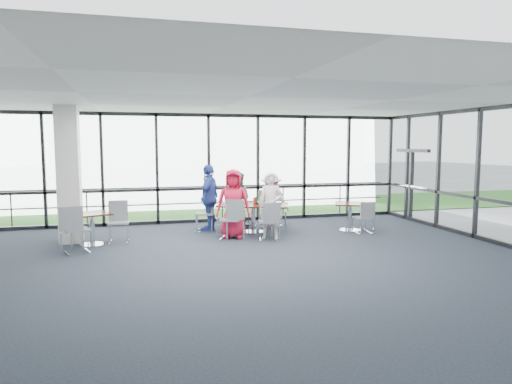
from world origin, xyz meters
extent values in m
cube|color=#1C232C|center=(0.00, 0.00, -0.01)|extent=(12.00, 10.00, 0.02)
cube|color=silver|center=(0.00, 0.00, 3.20)|extent=(12.00, 10.00, 0.04)
cube|color=silver|center=(0.00, -5.00, 1.60)|extent=(12.00, 0.10, 3.20)
cube|color=white|center=(0.00, 5.00, 1.60)|extent=(12.00, 0.10, 3.20)
cube|color=white|center=(6.00, 0.00, 1.60)|extent=(0.10, 10.00, 3.20)
cube|color=black|center=(6.00, 3.75, 1.05)|extent=(0.12, 1.60, 2.10)
cube|color=white|center=(-3.60, 3.00, 1.60)|extent=(0.50, 0.50, 3.20)
cube|color=slate|center=(0.00, 10.00, -0.02)|extent=(80.00, 70.00, 0.02)
cube|color=#2B5D25|center=(0.00, 8.00, 0.01)|extent=(80.00, 5.00, 0.01)
cube|color=silver|center=(4.00, 32.00, 3.00)|extent=(24.00, 10.00, 6.00)
cylinder|color=#2D2D33|center=(0.00, 5.60, 0.50)|extent=(12.00, 0.06, 0.06)
cube|color=#381210|center=(0.86, 3.08, 0.73)|extent=(2.04, 1.58, 0.04)
cylinder|color=silver|center=(0.86, 3.08, 0.35)|extent=(0.12, 0.12, 0.71)
cylinder|color=silver|center=(0.86, 3.08, 0.01)|extent=(0.56, 0.56, 0.03)
cube|color=#381210|center=(-3.09, 2.53, 0.73)|extent=(0.99, 0.99, 0.04)
cylinder|color=silver|center=(-3.09, 2.53, 0.35)|extent=(0.12, 0.12, 0.71)
cube|color=#381210|center=(3.42, 2.64, 0.73)|extent=(1.02, 1.02, 0.04)
cylinder|color=silver|center=(3.42, 2.64, 0.35)|extent=(0.12, 0.12, 0.71)
imported|color=red|center=(0.22, 2.54, 0.85)|extent=(0.94, 0.72, 1.71)
imported|color=silver|center=(1.09, 2.21, 0.82)|extent=(0.72, 0.64, 1.64)
imported|color=slate|center=(0.65, 3.99, 0.77)|extent=(0.88, 0.77, 1.54)
imported|color=pink|center=(1.52, 3.62, 0.75)|extent=(1.09, 0.81, 1.51)
imported|color=#2C4398|center=(-0.22, 3.53, 0.89)|extent=(1.01, 1.19, 1.79)
cylinder|color=white|center=(0.31, 2.98, 0.76)|extent=(0.24, 0.24, 0.01)
cylinder|color=white|center=(1.28, 2.59, 0.76)|extent=(0.28, 0.28, 0.01)
cylinder|color=white|center=(0.52, 3.54, 0.76)|extent=(0.25, 0.25, 0.01)
cylinder|color=white|center=(1.44, 3.20, 0.76)|extent=(0.24, 0.24, 0.01)
cylinder|color=white|center=(0.14, 3.41, 0.76)|extent=(0.24, 0.24, 0.01)
cylinder|color=white|center=(0.57, 3.00, 0.82)|extent=(0.07, 0.07, 0.15)
cylinder|color=white|center=(1.05, 2.79, 0.82)|extent=(0.07, 0.07, 0.13)
cylinder|color=white|center=(0.94, 3.24, 0.83)|extent=(0.08, 0.08, 0.15)
cylinder|color=white|center=(0.18, 3.15, 0.82)|extent=(0.07, 0.07, 0.14)
cube|color=silver|center=(0.54, 2.74, 0.75)|extent=(0.34, 0.26, 0.00)
cube|color=silver|center=(1.49, 2.50, 0.75)|extent=(0.36, 0.34, 0.00)
cube|color=silver|center=(1.16, 3.40, 0.75)|extent=(0.32, 0.26, 0.00)
cube|color=black|center=(0.96, 3.09, 0.77)|extent=(0.10, 0.07, 0.04)
cylinder|color=#A52519|center=(0.90, 3.08, 0.84)|extent=(0.06, 0.06, 0.18)
cylinder|color=#156C1E|center=(0.96, 3.08, 0.85)|extent=(0.05, 0.05, 0.20)
camera|label=1|loc=(-2.05, -8.39, 2.32)|focal=32.00mm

